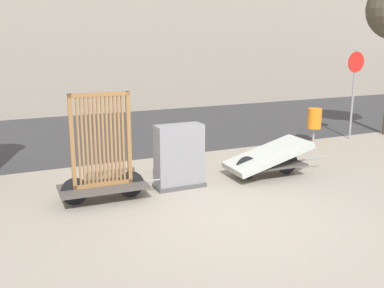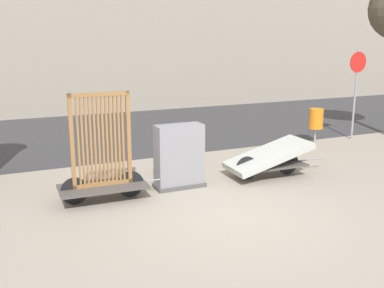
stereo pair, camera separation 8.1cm
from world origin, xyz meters
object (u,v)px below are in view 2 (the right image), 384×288
at_px(bike_cart_with_bedframe, 102,165).
at_px(sign_post, 356,81).
at_px(utility_cabinet, 179,158).
at_px(bike_cart_with_mattress, 268,158).
at_px(trash_bin, 316,119).

height_order(bike_cart_with_bedframe, sign_post, sign_post).
bearing_deg(sign_post, utility_cabinet, -162.68).
bearing_deg(utility_cabinet, bike_cart_with_mattress, -4.14).
relative_size(bike_cart_with_bedframe, bike_cart_with_mattress, 0.96).
relative_size(bike_cart_with_mattress, utility_cabinet, 1.88).
bearing_deg(bike_cart_with_mattress, trash_bin, 37.47).
height_order(bike_cart_with_bedframe, bike_cart_with_mattress, bike_cart_with_bedframe).
height_order(bike_cart_with_mattress, sign_post, sign_post).
bearing_deg(utility_cabinet, bike_cart_with_bedframe, -174.71).
bearing_deg(utility_cabinet, sign_post, 17.32).
bearing_deg(trash_bin, bike_cart_with_mattress, -144.57).
bearing_deg(trash_bin, sign_post, -0.36).
height_order(bike_cart_with_mattress, trash_bin, trash_bin).
relative_size(utility_cabinet, trash_bin, 1.28).
distance_m(bike_cart_with_bedframe, bike_cart_with_mattress, 3.55).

